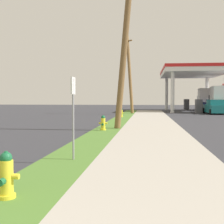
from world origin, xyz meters
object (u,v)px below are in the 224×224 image
fire_hydrant_third (121,113)px  utility_pole_midground (126,33)px  truck_navy_on_apron (205,100)px  car_teal_by_near_pump (215,107)px  truck_black_at_forecourt (220,100)px  street_sign_post (73,101)px  fire_hydrant_nearest (6,178)px  utility_pole_background (130,73)px  fire_hydrant_second (103,124)px

fire_hydrant_third → utility_pole_midground: utility_pole_midground is taller
truck_navy_on_apron → car_teal_by_near_pump: bearing=-94.8°
fire_hydrant_third → truck_black_at_forecourt: bearing=47.3°
truck_navy_on_apron → truck_black_at_forecourt: bearing=-88.5°
street_sign_post → fire_hydrant_nearest: bearing=-95.7°
utility_pole_midground → truck_navy_on_apron: size_ratio=1.50×
utility_pole_midground → utility_pole_background: bearing=92.6°
car_teal_by_near_pump → fire_hydrant_third: bearing=-137.7°
utility_pole_midground → utility_pole_background: (-0.74, 16.53, -0.73)m
fire_hydrant_nearest → utility_pole_midground: 12.41m
utility_pole_background → truck_navy_on_apron: bearing=51.0°
fire_hydrant_second → car_teal_by_near_pump: (9.57, 19.46, 0.28)m
fire_hydrant_second → truck_black_at_forecourt: bearing=64.4°
fire_hydrant_nearest → fire_hydrant_third: bearing=89.9°
utility_pole_background → truck_black_at_forecourt: (10.38, 4.68, -2.88)m
fire_hydrant_nearest → fire_hydrant_third: 21.11m
fire_hydrant_nearest → utility_pole_background: 28.27m
utility_pole_background → street_sign_post: (-0.01, -24.88, -2.73)m
utility_pole_background → truck_black_at_forecourt: 11.74m
fire_hydrant_nearest → fire_hydrant_second: bearing=89.8°
utility_pole_midground → utility_pole_background: 16.57m
street_sign_post → fire_hydrant_third: bearing=90.9°
fire_hydrant_nearest → car_teal_by_near_pump: size_ratio=0.16×
fire_hydrant_second → car_teal_by_near_pump: bearing=63.8°
car_teal_by_near_pump → truck_navy_on_apron: (0.89, 10.72, 0.77)m
utility_pole_background → truck_black_at_forecourt: utility_pole_background is taller
fire_hydrant_nearest → fire_hydrant_second: 10.38m
utility_pole_midground → car_teal_by_near_pump: 20.74m
truck_navy_on_apron → fire_hydrant_nearest: bearing=-104.5°
utility_pole_background → car_teal_by_near_pump: utility_pole_background is taller
street_sign_post → car_teal_by_near_pump: size_ratio=0.47×
car_teal_by_near_pump → truck_navy_on_apron: size_ratio=0.70×
fire_hydrant_nearest → utility_pole_midground: utility_pole_midground is taller
fire_hydrant_nearest → utility_pole_background: size_ratio=0.09×
fire_hydrant_second → truck_navy_on_apron: 31.95m
truck_navy_on_apron → fire_hydrant_third: bearing=-118.3°
fire_hydrant_third → truck_navy_on_apron: 22.12m
fire_hydrant_second → street_sign_post: size_ratio=0.35×
fire_hydrant_nearest → utility_pole_background: bearing=89.3°
utility_pole_midground → utility_pole_background: size_ratio=1.18×
utility_pole_midground → truck_black_at_forecourt: (9.64, 21.22, -3.61)m
fire_hydrant_third → street_sign_post: street_sign_post is taller
utility_pole_midground → street_sign_post: size_ratio=4.62×
fire_hydrant_third → street_sign_post: size_ratio=0.35×
utility_pole_background → truck_black_at_forecourt: size_ratio=1.27×
fire_hydrant_nearest → truck_navy_on_apron: size_ratio=0.11×
car_teal_by_near_pump → truck_black_at_forecourt: bearing=68.9°
fire_hydrant_second → fire_hydrant_third: same height
car_teal_by_near_pump → street_sign_post: bearing=-109.2°
fire_hydrant_nearest → utility_pole_background: utility_pole_background is taller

